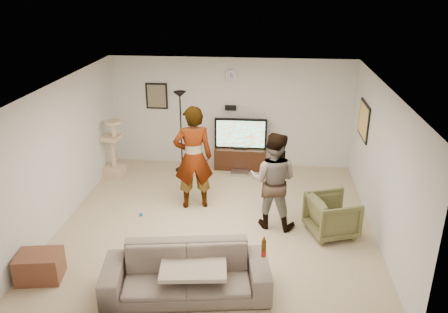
# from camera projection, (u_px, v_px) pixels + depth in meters

# --- Properties ---
(floor) EXTENTS (5.50, 5.50, 0.02)m
(floor) POSITION_uv_depth(u_px,v_px,m) (218.00, 221.00, 8.25)
(floor) COLOR #C0AC8E
(floor) RESTS_ON ground
(ceiling) EXTENTS (5.50, 5.50, 0.02)m
(ceiling) POSITION_uv_depth(u_px,v_px,m) (217.00, 85.00, 7.31)
(ceiling) COLOR white
(ceiling) RESTS_ON wall_back
(wall_back) EXTENTS (5.50, 0.04, 2.50)m
(wall_back) POSITION_uv_depth(u_px,v_px,m) (231.00, 113.00, 10.32)
(wall_back) COLOR silver
(wall_back) RESTS_ON floor
(wall_front) EXTENTS (5.50, 0.04, 2.50)m
(wall_front) POSITION_uv_depth(u_px,v_px,m) (191.00, 245.00, 5.24)
(wall_front) COLOR silver
(wall_front) RESTS_ON floor
(wall_left) EXTENTS (0.04, 5.50, 2.50)m
(wall_left) POSITION_uv_depth(u_px,v_px,m) (64.00, 152.00, 8.03)
(wall_left) COLOR silver
(wall_left) RESTS_ON floor
(wall_right) EXTENTS (0.04, 5.50, 2.50)m
(wall_right) POSITION_uv_depth(u_px,v_px,m) (381.00, 163.00, 7.53)
(wall_right) COLOR silver
(wall_right) RESTS_ON floor
(wall_clock) EXTENTS (0.26, 0.04, 0.26)m
(wall_clock) POSITION_uv_depth(u_px,v_px,m) (231.00, 76.00, 9.98)
(wall_clock) COLOR silver
(wall_clock) RESTS_ON wall_back
(wall_speaker) EXTENTS (0.25, 0.10, 0.10)m
(wall_speaker) POSITION_uv_depth(u_px,v_px,m) (231.00, 108.00, 10.22)
(wall_speaker) COLOR black
(wall_speaker) RESTS_ON wall_back
(picture_back) EXTENTS (0.42, 0.03, 0.52)m
(picture_back) POSITION_uv_depth(u_px,v_px,m) (157.00, 96.00, 10.33)
(picture_back) COLOR #69634E
(picture_back) RESTS_ON wall_back
(picture_right) EXTENTS (0.03, 0.78, 0.62)m
(picture_right) POSITION_uv_depth(u_px,v_px,m) (364.00, 121.00, 8.92)
(picture_right) COLOR #FDBA58
(picture_right) RESTS_ON wall_right
(tv_stand) EXTENTS (1.17, 0.45, 0.49)m
(tv_stand) POSITION_uv_depth(u_px,v_px,m) (240.00, 158.00, 10.45)
(tv_stand) COLOR black
(tv_stand) RESTS_ON floor
(console_box) EXTENTS (0.40, 0.30, 0.07)m
(console_box) POSITION_uv_depth(u_px,v_px,m) (240.00, 173.00, 10.16)
(console_box) COLOR #B2B2BE
(console_box) RESTS_ON floor
(tv) EXTENTS (1.18, 0.08, 0.70)m
(tv) POSITION_uv_depth(u_px,v_px,m) (241.00, 134.00, 10.22)
(tv) COLOR black
(tv) RESTS_ON tv_stand
(tv_screen) EXTENTS (1.09, 0.01, 0.62)m
(tv_screen) POSITION_uv_depth(u_px,v_px,m) (241.00, 134.00, 10.18)
(tv_screen) COLOR #4CEFED
(tv_screen) RESTS_ON tv
(floor_lamp) EXTENTS (0.32, 0.32, 1.83)m
(floor_lamp) POSITION_uv_depth(u_px,v_px,m) (181.00, 132.00, 10.06)
(floor_lamp) COLOR black
(floor_lamp) RESTS_ON floor
(cat_tree) EXTENTS (0.47, 0.47, 1.29)m
(cat_tree) POSITION_uv_depth(u_px,v_px,m) (112.00, 148.00, 9.92)
(cat_tree) COLOR #CCB08E
(cat_tree) RESTS_ON floor
(person_left) EXTENTS (0.83, 0.65, 2.00)m
(person_left) POSITION_uv_depth(u_px,v_px,m) (193.00, 158.00, 8.42)
(person_left) COLOR #9192A0
(person_left) RESTS_ON floor
(person_right) EXTENTS (0.97, 0.82, 1.74)m
(person_right) POSITION_uv_depth(u_px,v_px,m) (273.00, 181.00, 7.80)
(person_right) COLOR #35638F
(person_right) RESTS_ON floor
(sofa) EXTENTS (2.40, 1.23, 0.67)m
(sofa) POSITION_uv_depth(u_px,v_px,m) (186.00, 273.00, 6.26)
(sofa) COLOR #6A5C54
(sofa) RESTS_ON floor
(throw_blanket) EXTENTS (0.98, 0.81, 0.06)m
(throw_blanket) POSITION_uv_depth(u_px,v_px,m) (193.00, 266.00, 6.21)
(throw_blanket) COLOR #BEAD96
(throw_blanket) RESTS_ON sofa
(beer_bottle) EXTENTS (0.06, 0.06, 0.25)m
(beer_bottle) POSITION_uv_depth(u_px,v_px,m) (264.00, 248.00, 5.99)
(beer_bottle) COLOR #462807
(beer_bottle) RESTS_ON sofa
(armchair) EXTENTS (0.98, 0.96, 0.70)m
(armchair) POSITION_uv_depth(u_px,v_px,m) (332.00, 216.00, 7.71)
(armchair) COLOR brown
(armchair) RESTS_ON floor
(side_table) EXTENTS (0.69, 0.57, 0.42)m
(side_table) POSITION_uv_depth(u_px,v_px,m) (40.00, 266.00, 6.60)
(side_table) COLOR brown
(side_table) RESTS_ON floor
(toy_ball) EXTENTS (0.07, 0.07, 0.07)m
(toy_ball) POSITION_uv_depth(u_px,v_px,m) (141.00, 214.00, 8.40)
(toy_ball) COLOR #0765A5
(toy_ball) RESTS_ON floor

